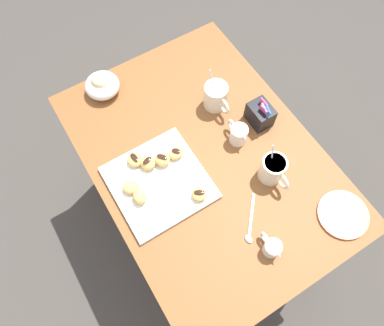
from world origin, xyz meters
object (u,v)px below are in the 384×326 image
(dining_table, at_px, (204,174))
(chocolate_sauce_pitcher, at_px, (272,247))
(sugar_caddy, at_px, (260,114))
(beignet_4, at_px, (131,187))
(beignet_2, at_px, (140,197))
(pastry_plate_square, at_px, (160,183))
(coffee_mug_cream_left, at_px, (216,96))
(beignet_3, at_px, (176,153))
(beignet_1, at_px, (163,160))
(ice_cream_bowl, at_px, (102,85))
(beignet_5, at_px, (135,160))
(cream_pitcher_white, at_px, (238,134))
(saucer_coral_left, at_px, (343,215))
(beignet_0, at_px, (199,194))
(coffee_mug_cream_right, at_px, (273,169))
(beignet_6, at_px, (148,163))

(dining_table, relative_size, chocolate_sauce_pitcher, 11.20)
(sugar_caddy, height_order, chocolate_sauce_pitcher, sugar_caddy)
(beignet_4, bearing_deg, beignet_2, 10.12)
(pastry_plate_square, bearing_deg, coffee_mug_cream_left, 116.98)
(beignet_3, xyz_separation_m, beignet_4, (0.03, -0.19, 0.00))
(beignet_1, bearing_deg, dining_table, 67.83)
(ice_cream_bowl, bearing_deg, beignet_4, -13.25)
(sugar_caddy, distance_m, beignet_5, 0.46)
(cream_pitcher_white, bearing_deg, beignet_1, -101.39)
(chocolate_sauce_pitcher, height_order, saucer_coral_left, chocolate_sauce_pitcher)
(ice_cream_bowl, bearing_deg, chocolate_sauce_pitcher, 12.22)
(saucer_coral_left, relative_size, beignet_0, 3.26)
(pastry_plate_square, height_order, beignet_1, beignet_1)
(saucer_coral_left, relative_size, beignet_5, 3.08)
(beignet_4, bearing_deg, beignet_5, 144.26)
(beignet_2, height_order, beignet_3, beignet_2)
(coffee_mug_cream_right, height_order, cream_pitcher_white, coffee_mug_cream_right)
(cream_pitcher_white, height_order, beignet_2, cream_pitcher_white)
(pastry_plate_square, height_order, cream_pitcher_white, cream_pitcher_white)
(sugar_caddy, bearing_deg, chocolate_sauce_pitcher, -31.61)
(saucer_coral_left, bearing_deg, coffee_mug_cream_right, -153.53)
(dining_table, height_order, beignet_1, beignet_1)
(saucer_coral_left, bearing_deg, beignet_1, -138.93)
(beignet_4, bearing_deg, chocolate_sauce_pitcher, 34.55)
(coffee_mug_cream_left, height_order, beignet_2, coffee_mug_cream_left)
(coffee_mug_cream_right, distance_m, beignet_0, 0.25)
(ice_cream_bowl, height_order, saucer_coral_left, ice_cream_bowl)
(cream_pitcher_white, height_order, ice_cream_bowl, ice_cream_bowl)
(pastry_plate_square, xyz_separation_m, ice_cream_bowl, (-0.44, 0.01, 0.03))
(sugar_caddy, relative_size, beignet_2, 2.15)
(chocolate_sauce_pitcher, distance_m, beignet_1, 0.44)
(coffee_mug_cream_left, xyz_separation_m, beignet_2, (0.19, -0.41, -0.02))
(beignet_2, xyz_separation_m, beignet_5, (-0.12, 0.05, -0.00))
(pastry_plate_square, height_order, beignet_6, beignet_6)
(dining_table, relative_size, ice_cream_bowl, 8.12)
(coffee_mug_cream_left, relative_size, beignet_4, 2.76)
(chocolate_sauce_pitcher, relative_size, beignet_6, 1.81)
(cream_pitcher_white, distance_m, beignet_2, 0.40)
(beignet_5, bearing_deg, beignet_6, 41.81)
(beignet_4, bearing_deg, dining_table, 85.02)
(coffee_mug_cream_right, xyz_separation_m, cream_pitcher_white, (-0.17, -0.01, -0.01))
(beignet_5, bearing_deg, ice_cream_bowl, 173.24)
(beignet_2, bearing_deg, saucer_coral_left, 54.07)
(beignet_5, bearing_deg, coffee_mug_cream_right, 52.82)
(coffee_mug_cream_right, bearing_deg, beignet_3, -134.03)
(coffee_mug_cream_left, height_order, chocolate_sauce_pitcher, coffee_mug_cream_left)
(ice_cream_bowl, bearing_deg, beignet_1, 5.84)
(saucer_coral_left, relative_size, beignet_4, 3.01)
(dining_table, distance_m, saucer_coral_left, 0.50)
(ice_cream_bowl, distance_m, beignet_5, 0.33)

